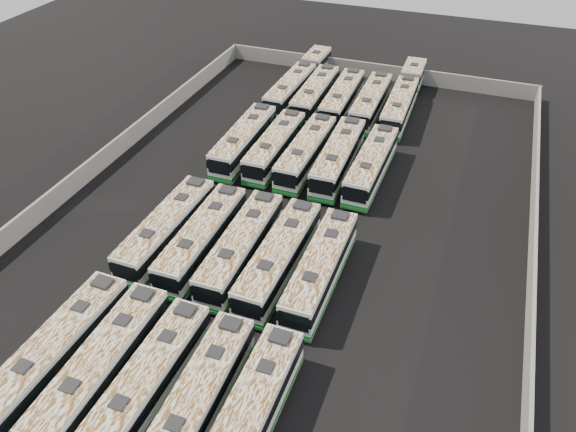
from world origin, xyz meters
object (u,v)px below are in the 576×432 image
(bus_midback_far_left, at_px, (244,141))
(bus_back_left, at_px, (315,94))
(bus_front_right, at_px, (198,401))
(bus_midfront_right, at_px, (279,258))
(bus_midfront_left, at_px, (202,238))
(bus_midfront_center, at_px, (241,247))
(bus_midfront_far_left, at_px, (167,229))
(bus_back_far_right, at_px, (404,96))
(bus_midfront_far_right, at_px, (320,269))
(bus_front_left, at_px, (103,367))
(bus_midback_left, at_px, (275,146))
(bus_front_far_left, at_px, (59,350))
(bus_front_center, at_px, (148,383))
(bus_midback_far_right, at_px, (371,165))
(bus_midback_center, at_px, (306,152))
(bus_back_far_left, at_px, (299,80))
(bus_front_far_right, at_px, (249,417))
(bus_midback_right, at_px, (338,157))
(bus_back_right, at_px, (371,102))
(bus_back_center, at_px, (342,98))

(bus_midback_far_left, relative_size, bus_back_left, 1.01)
(bus_front_right, distance_m, bus_midfront_right, 14.72)
(bus_midfront_left, relative_size, bus_midfront_center, 0.98)
(bus_midfront_far_left, distance_m, bus_midfront_right, 10.84)
(bus_midfront_right, relative_size, bus_back_far_right, 0.67)
(bus_midfront_far_right, distance_m, bus_back_left, 33.79)
(bus_front_left, bearing_deg, bus_back_left, 89.73)
(bus_midback_left, bearing_deg, bus_midfront_center, -78.13)
(bus_front_far_left, xyz_separation_m, bus_back_left, (3.67, 46.44, -0.01))
(bus_front_far_left, relative_size, bus_front_center, 1.03)
(bus_midback_far_right, bearing_deg, bus_midback_left, 179.85)
(bus_midback_center, xyz_separation_m, bus_midback_far_right, (7.30, -0.11, -0.01))
(bus_midback_far_left, height_order, bus_back_far_left, bus_midback_far_left)
(bus_front_far_right, relative_size, bus_midback_right, 0.97)
(bus_back_far_left, height_order, bus_back_far_right, bus_back_far_right)
(bus_midfront_far_left, distance_m, bus_midback_left, 17.66)
(bus_midfront_far_left, height_order, bus_midfront_far_right, bus_midfront_far_left)
(bus_midfront_far_right, distance_m, bus_back_far_left, 38.43)
(bus_midfront_right, bearing_deg, bus_midfront_far_right, 0.74)
(bus_midfront_far_left, relative_size, bus_midback_far_left, 1.00)
(bus_midfront_center, bearing_deg, bus_front_far_right, -64.81)
(bus_midfront_left, bearing_deg, bus_midfront_center, -0.27)
(bus_midfront_right, bearing_deg, bus_front_center, -103.02)
(bus_midback_far_right, bearing_deg, bus_midfront_left, -121.83)
(bus_midfront_far_right, relative_size, bus_midback_center, 1.00)
(bus_back_far_right, bearing_deg, bus_midfront_left, -108.31)
(bus_front_left, bearing_deg, bus_midback_left, 89.67)
(bus_midfront_center, bearing_deg, bus_midback_center, 89.22)
(bus_midfront_far_right, height_order, bus_midback_far_right, bus_midfront_far_right)
(bus_midfront_left, height_order, bus_midfront_right, bus_midfront_right)
(bus_midback_far_right, relative_size, bus_back_far_left, 0.66)
(bus_front_center, bearing_deg, bus_midfront_right, 76.63)
(bus_midfront_far_left, distance_m, bus_midback_center, 18.67)
(bus_front_right, bearing_deg, bus_back_left, 97.80)
(bus_midfront_right, bearing_deg, bus_midfront_far_left, 179.78)
(bus_front_center, xyz_separation_m, bus_midfront_far_left, (-7.18, 14.87, 0.05))
(bus_front_right, xyz_separation_m, bus_back_right, (-0.05, 46.84, 0.02))
(bus_front_left, xyz_separation_m, bus_midfront_right, (7.21, 14.62, 0.00))
(bus_midfront_center, bearing_deg, bus_back_far_right, 77.72)
(bus_back_right, bearing_deg, bus_front_far_right, -86.23)
(bus_front_left, height_order, bus_midback_center, bus_front_left)
(bus_front_left, xyz_separation_m, bus_midfront_far_right, (10.87, 14.61, -0.04))
(bus_midfront_center, distance_m, bus_back_far_left, 36.15)
(bus_front_left, height_order, bus_front_far_right, bus_front_left)
(bus_midback_far_left, distance_m, bus_midback_right, 10.98)
(bus_midfront_far_right, bearing_deg, bus_midback_right, 101.62)
(bus_back_center, height_order, bus_back_far_right, bus_back_center)
(bus_midfront_left, bearing_deg, bus_back_left, 89.65)
(bus_midback_left, bearing_deg, bus_back_right, 63.36)
(bus_midback_far_left, bearing_deg, bus_front_center, -78.05)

